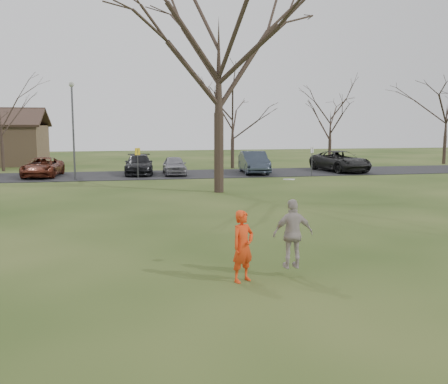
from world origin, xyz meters
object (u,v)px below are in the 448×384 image
at_px(player_defender, 243,246).
at_px(car_5, 254,162).
at_px(car_3, 139,165).
at_px(car_4, 174,165).
at_px(catching_play, 293,234).
at_px(lamp_post, 73,118).
at_px(car_2, 43,167).
at_px(car_6, 340,161).
at_px(big_tree, 219,58).

height_order(player_defender, car_5, player_defender).
bearing_deg(car_3, car_4, -15.03).
bearing_deg(car_5, catching_play, -97.77).
distance_m(car_3, lamp_post, 6.05).
relative_size(player_defender, car_5, 0.34).
bearing_deg(car_2, car_3, 8.73).
relative_size(car_3, car_6, 0.86).
bearing_deg(car_3, lamp_post, -142.36).
distance_m(car_2, car_4, 9.00).
xyz_separation_m(car_3, car_5, (8.30, -0.92, 0.10)).
bearing_deg(car_2, car_6, 4.23).
bearing_deg(catching_play, car_5, 76.99).
xyz_separation_m(car_2, catching_play, (9.12, -25.23, 0.34)).
height_order(car_2, big_tree, big_tree).
bearing_deg(big_tree, car_5, 64.71).
relative_size(player_defender, lamp_post, 0.26).
distance_m(player_defender, lamp_post, 23.68).
relative_size(car_5, big_tree, 0.35).
height_order(player_defender, lamp_post, lamp_post).
bearing_deg(car_6, lamp_post, 177.80).
distance_m(player_defender, car_6, 28.47).
xyz_separation_m(car_4, catching_play, (0.13, -24.82, 0.34)).
distance_m(car_6, big_tree, 16.09).
bearing_deg(car_6, big_tree, -148.12).
bearing_deg(car_4, catching_play, -88.12).
height_order(car_5, big_tree, big_tree).
xyz_separation_m(car_3, lamp_post, (-4.19, -2.92, 3.23)).
bearing_deg(car_5, player_defender, -100.40).
bearing_deg(car_3, catching_play, -81.48).
xyz_separation_m(car_5, catching_play, (-5.70, -24.69, 0.20)).
height_order(car_4, big_tree, big_tree).
relative_size(car_2, car_6, 0.84).
distance_m(car_4, car_6, 12.67).
xyz_separation_m(car_2, lamp_post, (2.33, -2.54, 3.28)).
distance_m(car_3, car_4, 2.59).
xyz_separation_m(car_4, lamp_post, (-6.66, -2.13, 3.27)).
relative_size(car_2, car_3, 0.98).
distance_m(player_defender, car_3, 25.76).
distance_m(car_4, car_5, 5.83).
height_order(player_defender, catching_play, catching_play).
height_order(car_3, catching_play, catching_play).
distance_m(car_2, big_tree, 15.73).
bearing_deg(player_defender, car_3, 63.90).
bearing_deg(car_6, player_defender, -127.38).
xyz_separation_m(car_6, big_tree, (-11.33, -9.61, 6.18)).
bearing_deg(big_tree, car_4, 97.91).
relative_size(car_4, car_5, 0.80).
distance_m(car_4, big_tree, 11.59).
relative_size(lamp_post, big_tree, 0.45).
xyz_separation_m(car_5, car_6, (6.84, 0.10, -0.03)).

